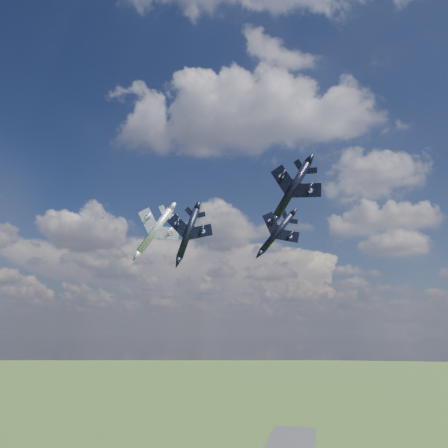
% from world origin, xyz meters
% --- Properties ---
extents(jet_lead_navy, '(11.05, 14.38, 5.87)m').
position_xyz_m(jet_lead_navy, '(-4.06, 7.89, 80.27)').
color(jet_lead_navy, black).
extents(jet_right_navy, '(11.71, 14.77, 7.51)m').
position_xyz_m(jet_right_navy, '(16.85, -5.84, 83.14)').
color(jet_right_navy, black).
extents(jet_high_navy, '(10.32, 14.97, 9.21)m').
position_xyz_m(jet_high_navy, '(11.43, 26.15, 83.64)').
color(jet_high_navy, black).
extents(jet_left_silver, '(13.57, 17.71, 9.48)m').
position_xyz_m(jet_left_silver, '(-15.33, 19.18, 83.89)').
color(jet_left_silver, gray).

